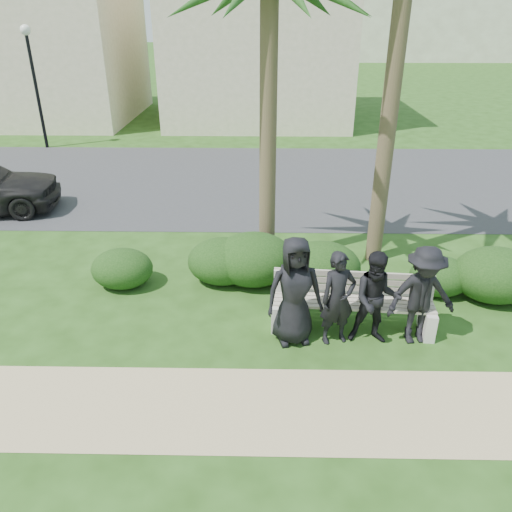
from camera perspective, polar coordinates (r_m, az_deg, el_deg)
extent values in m
plane|color=#224112|center=(8.35, 5.27, -8.49)|extent=(160.00, 160.00, 0.00)
cube|color=tan|center=(6.95, 6.25, -16.99)|extent=(30.00, 1.60, 0.01)
cube|color=#2D2D30|center=(15.59, 3.38, 8.57)|extent=(160.00, 8.00, 0.01)
cube|color=beige|center=(27.34, -25.36, 21.46)|extent=(10.00, 8.00, 7.00)
cube|color=beige|center=(24.86, 0.25, 23.48)|extent=(8.00, 8.00, 7.00)
cylinder|color=black|center=(20.79, -23.73, 16.68)|extent=(0.12, 0.12, 4.00)
sphere|color=white|center=(20.62, -24.86, 22.40)|extent=(0.36, 0.36, 0.36)
cube|color=#AA9E8F|center=(8.24, 10.99, -5.35)|extent=(2.64, 0.81, 0.04)
cube|color=#AA9E8F|center=(8.33, 10.88, -2.83)|extent=(2.59, 0.26, 0.30)
cube|color=beige|center=(8.25, 2.47, -6.83)|extent=(0.22, 0.61, 0.48)
cube|color=beige|center=(8.67, 18.82, -6.64)|extent=(0.22, 0.61, 0.48)
imported|color=black|center=(7.66, 4.43, -4.03)|extent=(0.96, 0.72, 1.77)
imported|color=black|center=(7.77, 9.34, -4.83)|extent=(0.65, 0.52, 1.55)
imported|color=black|center=(7.88, 13.58, -4.79)|extent=(0.80, 0.65, 1.55)
imported|color=black|center=(8.05, 18.44, -4.37)|extent=(1.14, 0.75, 1.65)
ellipsoid|color=#15330E|center=(9.75, -15.06, -1.28)|extent=(1.16, 0.96, 0.76)
ellipsoid|color=#15330E|center=(9.58, -3.77, -0.43)|extent=(1.37, 1.13, 0.89)
ellipsoid|color=#15330E|center=(9.49, -0.30, -0.20)|extent=(1.56, 1.29, 1.02)
ellipsoid|color=#15330E|center=(9.34, 7.50, -1.13)|extent=(1.46, 1.21, 0.95)
ellipsoid|color=#15330E|center=(9.79, 20.30, -2.07)|extent=(1.11, 0.92, 0.73)
ellipsoid|color=#15330E|center=(9.94, 25.73, -1.80)|extent=(1.53, 1.26, 0.99)
cylinder|color=brown|center=(9.58, 1.39, 13.94)|extent=(0.32, 0.32, 5.39)
cylinder|color=brown|center=(9.94, 15.05, 15.81)|extent=(0.32, 0.32, 6.15)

